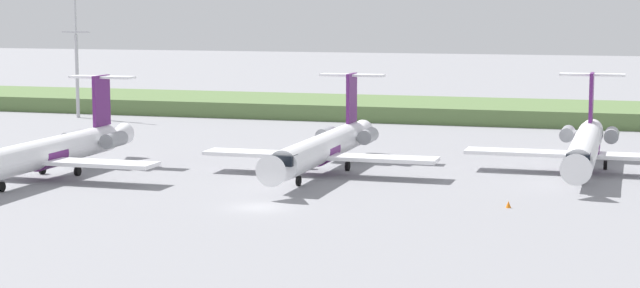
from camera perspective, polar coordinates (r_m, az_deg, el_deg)
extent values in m
plane|color=gray|center=(114.65, 1.83, -0.70)|extent=(500.00, 500.00, 0.00)
cube|color=#597542|center=(156.32, 5.86, 1.83)|extent=(320.00, 20.00, 2.24)
cylinder|color=white|center=(103.16, -14.35, -0.46)|extent=(2.70, 24.00, 2.70)
cone|color=white|center=(115.28, -10.78, 0.45)|extent=(2.30, 4.00, 2.29)
cylinder|color=#591E66|center=(103.18, -14.34, -0.54)|extent=(2.76, 3.60, 2.76)
cube|color=white|center=(99.48, -11.71, -1.01)|extent=(11.00, 3.20, 0.36)
cube|color=#591E66|center=(112.24, -11.53, 2.27)|extent=(0.36, 3.20, 5.20)
cube|color=white|center=(112.32, -11.49, 3.50)|extent=(6.80, 1.80, 0.24)
cylinder|color=gray|center=(112.14, -12.93, 0.30)|extent=(1.50, 3.40, 1.50)
cylinder|color=gray|center=(110.00, -10.89, 0.22)|extent=(1.50, 3.40, 1.50)
cylinder|color=gray|center=(97.13, -16.57, -1.87)|extent=(0.20, 0.20, 0.65)
cylinder|color=black|center=(97.22, -16.56, -2.19)|extent=(0.30, 0.90, 0.90)
cylinder|color=black|center=(106.44, -14.53, -1.31)|extent=(0.35, 0.90, 0.90)
cylinder|color=black|center=(104.54, -12.74, -1.41)|extent=(0.35, 0.90, 0.90)
cylinder|color=white|center=(103.09, 0.11, -0.23)|extent=(2.70, 24.00, 2.70)
cone|color=white|center=(90.35, -2.32, -1.31)|extent=(2.70, 3.00, 2.70)
cone|color=white|center=(116.48, 2.06, 0.64)|extent=(2.29, 4.00, 2.29)
cube|color=black|center=(92.07, -1.94, -0.85)|extent=(2.03, 1.80, 0.90)
cylinder|color=#591E66|center=(103.11, 0.11, -0.31)|extent=(2.76, 3.60, 2.76)
cube|color=white|center=(104.05, -3.17, -0.51)|extent=(11.00, 3.20, 0.36)
cube|color=white|center=(100.71, 3.17, -0.77)|extent=(11.00, 3.20, 0.36)
cube|color=#591E66|center=(113.19, 1.69, 2.46)|extent=(0.36, 3.20, 5.20)
cube|color=white|center=(113.30, 1.73, 3.68)|extent=(6.80, 1.80, 0.24)
cylinder|color=gray|center=(112.45, 0.34, 0.51)|extent=(1.50, 3.40, 1.50)
cylinder|color=gray|center=(111.29, 2.56, 0.43)|extent=(1.50, 3.40, 1.50)
cylinder|color=gray|center=(96.26, -1.15, -1.65)|extent=(0.20, 0.20, 0.65)
cylinder|color=black|center=(96.35, -1.15, -1.97)|extent=(0.30, 0.90, 0.90)
cylinder|color=black|center=(106.19, -0.51, -1.10)|extent=(0.35, 0.90, 0.90)
cylinder|color=black|center=(105.15, 1.47, -1.18)|extent=(0.35, 0.90, 0.90)
cylinder|color=white|center=(106.99, 13.89, -0.17)|extent=(2.70, 24.00, 2.70)
cone|color=white|center=(93.63, 13.49, -1.21)|extent=(2.70, 3.00, 2.70)
cone|color=white|center=(120.88, 14.21, 0.66)|extent=(2.30, 4.00, 2.29)
cube|color=black|center=(95.44, 13.56, -0.76)|extent=(2.02, 1.80, 0.90)
cylinder|color=#591E66|center=(107.01, 13.89, -0.25)|extent=(2.76, 3.60, 2.76)
cube|color=white|center=(106.51, 10.68, -0.44)|extent=(11.00, 3.20, 0.36)
cube|color=#591E66|center=(117.51, 14.21, 2.41)|extent=(0.36, 3.20, 5.20)
cube|color=white|center=(117.64, 14.26, 3.59)|extent=(6.80, 1.80, 0.24)
cylinder|color=gray|center=(116.20, 13.01, 0.54)|extent=(1.50, 3.40, 1.50)
cylinder|color=gray|center=(116.02, 15.23, 0.46)|extent=(1.50, 3.40, 1.50)
cylinder|color=gray|center=(99.83, 13.66, -1.53)|extent=(0.20, 0.20, 0.65)
cylinder|color=black|center=(99.91, 13.65, -1.84)|extent=(0.30, 0.90, 0.90)
cylinder|color=black|center=(109.73, 12.93, -1.01)|extent=(0.35, 0.90, 0.90)
cylinder|color=black|center=(109.57, 14.91, -1.08)|extent=(0.35, 0.90, 0.90)
cylinder|color=#B2B2B7|center=(158.73, -12.77, 3.53)|extent=(0.50, 0.50, 11.93)
cylinder|color=#B2B2B7|center=(158.41, -12.87, 6.84)|extent=(0.28, 0.28, 6.42)
cube|color=#B2B2B7|center=(158.45, -12.84, 5.82)|extent=(4.40, 0.20, 0.20)
cone|color=orange|center=(87.27, 9.97, -3.18)|extent=(0.44, 0.44, 0.55)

